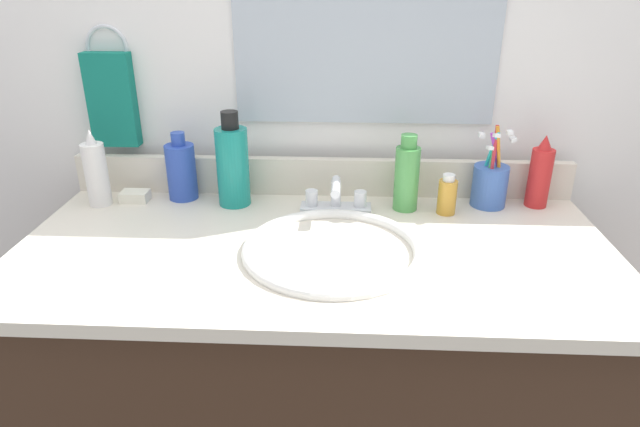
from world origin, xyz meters
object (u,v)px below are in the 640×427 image
Objects in this scene: faucet at (336,200)px; hand_towel at (112,100)px; bottle_spray_red at (540,175)px; soap_bar at (135,196)px; cup_blue_plastic at (490,184)px; bottle_toner_green at (407,176)px; bottle_lotion_white at (96,173)px; bottle_oil_amber at (447,196)px; bottle_shampoo_blue at (181,170)px; bottle_mouthwash_teal at (233,165)px.

hand_towel is at bearing 166.53° from faucet.
bottle_spray_red is 0.94m from soap_bar.
bottle_toner_green is at bearing -171.46° from cup_blue_plastic.
bottle_toner_green is 0.97× the size of bottle_lotion_white.
bottle_shampoo_blue reaches higher than bottle_oil_amber.
bottle_lotion_white reaches higher than faucet.
bottle_spray_red is 0.31m from bottle_toner_green.
bottle_mouthwash_teal is (-0.24, 0.04, 0.07)m from faucet.
bottle_spray_red is 2.64× the size of soap_bar.
bottle_shampoo_blue is at bearing 175.75° from bottle_toner_green.
faucet is 0.73× the size of bottle_mouthwash_teal.
hand_towel is at bearing 123.56° from soap_bar.
bottle_lotion_white is at bearing 179.17° from bottle_oil_amber.
bottle_oil_amber is 0.10m from bottle_toner_green.
bottle_lotion_white is at bearing -177.58° from bottle_spray_red.
bottle_oil_amber is 0.53× the size of bottle_toner_green.
bottle_spray_red is 1.01m from bottle_lotion_white.
hand_towel is at bearing 82.87° from bottle_lotion_white.
bottle_lotion_white is (-0.01, -0.11, -0.14)m from hand_towel.
bottle_mouthwash_teal is (0.13, -0.03, 0.03)m from bottle_shampoo_blue.
bottle_mouthwash_teal is 1.15× the size of cup_blue_plastic.
bottle_mouthwash_teal is (0.31, 0.02, 0.02)m from bottle_lotion_white.
bottle_lotion_white reaches higher than bottle_toner_green.
bottle_lotion_white is (-0.18, -0.05, 0.01)m from bottle_shampoo_blue.
cup_blue_plastic is at bearing 8.82° from faucet.
bottle_mouthwash_teal is at bearing 176.33° from bottle_oil_amber.
hand_towel is 0.23m from soap_bar.
bottle_shampoo_blue is at bearing -20.69° from hand_towel.
cup_blue_plastic reaches higher than soap_bar.
hand_towel is 0.34m from bottle_mouthwash_teal.
soap_bar is at bearing -178.96° from cup_blue_plastic.
bottle_spray_red is 0.83m from bottle_shampoo_blue.
hand_towel reaches higher than bottle_oil_amber.
hand_towel is 1.22× the size of bottle_lotion_white.
hand_towel is 2.38× the size of bottle_oil_amber.
bottle_mouthwash_teal reaches higher than bottle_toner_green.
hand_towel reaches higher than bottle_shampoo_blue.
cup_blue_plastic reaches higher than faucet.
bottle_toner_green is at bearing -173.76° from bottle_spray_red.
bottle_spray_red is at bearing 6.24° from bottle_toner_green.
cup_blue_plastic is at bearing -0.78° from bottle_shampoo_blue.
bottle_oil_amber reaches higher than faucet.
bottle_shampoo_blue is at bearing 14.82° from bottle_lotion_white.
bottle_spray_red is at bearing 7.24° from faucet.
faucet is 0.84× the size of cup_blue_plastic.
bottle_mouthwash_teal is (-0.49, 0.03, 0.05)m from bottle_oil_amber.
bottle_lotion_white is at bearing -165.18° from bottle_shampoo_blue.
bottle_mouthwash_teal is at bearing -12.54° from bottle_shampoo_blue.
hand_towel is 1.00× the size of bottle_mouthwash_teal.
bottle_toner_green is 0.71m from bottle_lotion_white.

